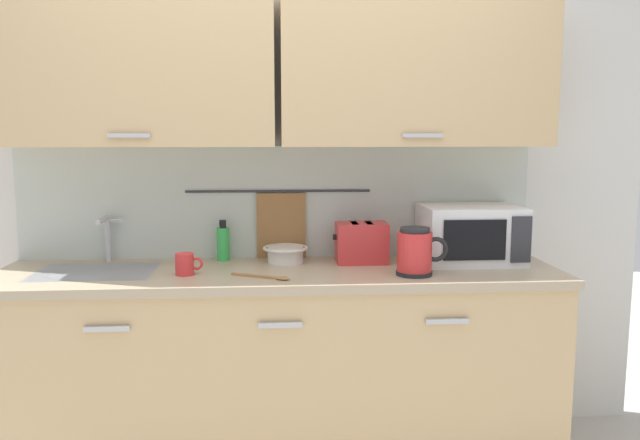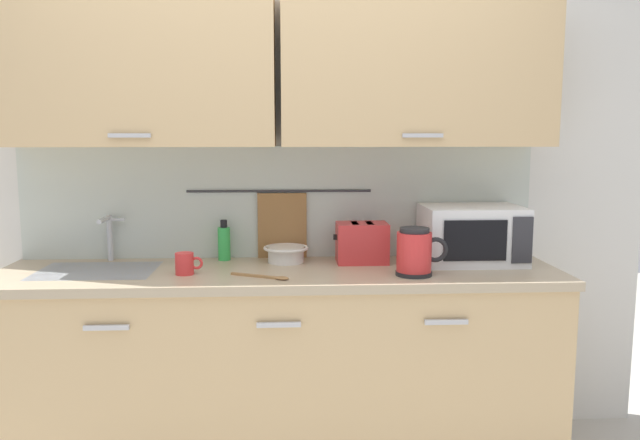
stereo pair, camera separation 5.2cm
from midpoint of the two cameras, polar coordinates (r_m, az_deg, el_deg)
The scene contains 10 objects.
counter_unit at distance 2.93m, azimuth -3.38°, elevation -13.08°, with size 2.53×0.64×0.90m.
back_wall_assembly at distance 2.97m, azimuth -3.32°, elevation 8.24°, with size 3.70×0.41×2.50m.
sink_faucet at distance 3.11m, azimuth -18.45°, elevation -1.03°, with size 0.09×0.17×0.22m.
microwave at distance 3.02m, azimuth 14.29°, elevation -1.30°, with size 0.46×0.35×0.27m.
electric_kettle at distance 2.70m, azimuth 9.31°, elevation -2.95°, with size 0.23×0.16×0.21m.
dish_soap_bottle at distance 3.02m, azimuth -8.34°, elevation -2.06°, with size 0.06×0.06×0.20m.
mug_near_sink at distance 2.75m, azimuth -11.79°, elevation -3.96°, with size 0.12×0.08×0.09m.
mixing_bowl at distance 2.95m, azimuth -2.65°, elevation -3.06°, with size 0.21×0.21×0.08m.
toaster at distance 2.94m, azimuth 4.40°, elevation -2.09°, with size 0.26×0.17×0.19m.
wooden_spoon at distance 2.64m, azimuth -4.37°, elevation -5.24°, with size 0.26×0.15×0.01m.
Camera 2 is at (0.04, -2.44, 1.50)m, focal length 34.72 mm.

